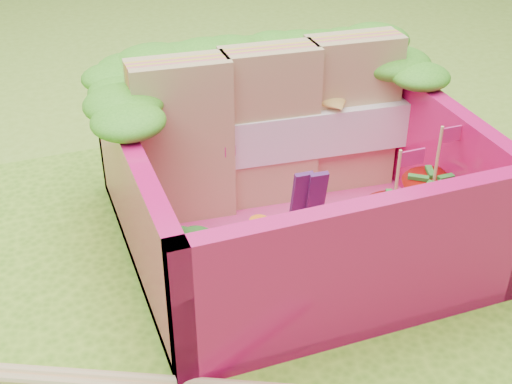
{
  "coord_description": "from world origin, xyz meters",
  "views": [
    {
      "loc": [
        -0.66,
        -1.93,
        1.77
      ],
      "look_at": [
        0.15,
        0.27,
        0.28
      ],
      "focal_mm": 50.0,
      "sensor_mm": 36.0,
      "label": 1
    }
  ],
  "objects": [
    {
      "name": "bento_box",
      "position": [
        0.3,
        0.27,
        0.31
      ],
      "size": [
        1.3,
        1.3,
        0.55
      ],
      "color": "#D51162",
      "rests_on": "placemat"
    },
    {
      "name": "strawberry_right",
      "position": [
        0.79,
        0.03,
        0.21
      ],
      "size": [
        0.25,
        0.25,
        0.49
      ],
      "color": "#B7110B",
      "rests_on": "bento_floor"
    },
    {
      "name": "chopsticks",
      "position": [
        -0.88,
        -0.13,
        0.05
      ],
      "size": [
        2.15,
        1.05,
        0.04
      ],
      "color": "#E9BF80",
      "rests_on": "placemat"
    },
    {
      "name": "bento_floor",
      "position": [
        0.3,
        0.27,
        0.06
      ],
      "size": [
        1.3,
        1.3,
        0.05
      ],
      "primitive_type": "cube",
      "color": "#EA3B8D",
      "rests_on": "placemat"
    },
    {
      "name": "ground",
      "position": [
        0.0,
        0.0,
        0.0
      ],
      "size": [
        14.0,
        14.0,
        0.0
      ],
      "primitive_type": "plane",
      "color": "#83B432",
      "rests_on": "ground"
    },
    {
      "name": "broccoli",
      "position": [
        -0.2,
        -0.01,
        0.25
      ],
      "size": [
        0.31,
        0.31,
        0.25
      ],
      "color": "#78B155",
      "rests_on": "bento_floor"
    },
    {
      "name": "strawberry_left",
      "position": [
        0.57,
        -0.06,
        0.2
      ],
      "size": [
        0.23,
        0.23,
        0.47
      ],
      "color": "#B7110B",
      "rests_on": "bento_floor"
    },
    {
      "name": "snap_peas",
      "position": [
        0.65,
        -0.06,
        0.11
      ],
      "size": [
        0.6,
        0.35,
        0.05
      ],
      "color": "green",
      "rests_on": "bento_floor"
    },
    {
      "name": "carrot_sticks",
      "position": [
        0.04,
        -0.06,
        0.22
      ],
      "size": [
        0.11,
        0.17,
        0.28
      ],
      "color": "orange",
      "rests_on": "bento_floor"
    },
    {
      "name": "sandwich_stack",
      "position": [
        0.3,
        0.51,
        0.41
      ],
      "size": [
        1.24,
        0.28,
        0.68
      ],
      "color": "tan",
      "rests_on": "bento_floor"
    },
    {
      "name": "lettuce_ruffle",
      "position": [
        0.3,
        0.75,
        0.64
      ],
      "size": [
        1.43,
        0.77,
        0.11
      ],
      "color": "#36931A",
      "rests_on": "bento_box"
    },
    {
      "name": "purple_wedges",
      "position": [
        0.29,
        0.09,
        0.27
      ],
      "size": [
        0.12,
        0.04,
        0.38
      ],
      "color": "#401752",
      "rests_on": "bento_floor"
    },
    {
      "name": "placemat",
      "position": [
        0.0,
        0.0,
        0.01
      ],
      "size": [
        2.6,
        2.6,
        0.03
      ],
      "primitive_type": "cube",
      "color": "#64A325",
      "rests_on": "ground"
    }
  ]
}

